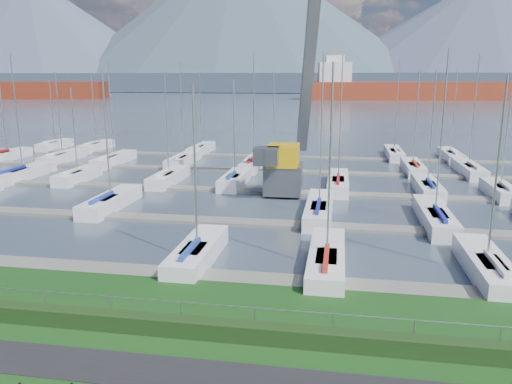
# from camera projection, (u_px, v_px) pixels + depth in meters

# --- Properties ---
(path) EXTENTS (160.00, 2.00, 0.04)m
(path) POSITION_uv_depth(u_px,v_px,m) (183.00, 374.00, 17.09)
(path) COLOR black
(path) RESTS_ON grass
(water) EXTENTS (800.00, 540.00, 0.20)m
(water) POSITION_uv_depth(u_px,v_px,m) (332.00, 96.00, 269.75)
(water) COLOR #3C4958
(hedge) EXTENTS (80.00, 0.70, 0.70)m
(hedge) POSITION_uv_depth(u_px,v_px,m) (203.00, 328.00, 19.51)
(hedge) COLOR #1C3513
(hedge) RESTS_ON grass
(fence) EXTENTS (80.00, 0.04, 0.04)m
(fence) POSITION_uv_depth(u_px,v_px,m) (205.00, 304.00, 19.71)
(fence) COLOR gray
(fence) RESTS_ON grass
(foothill) EXTENTS (900.00, 80.00, 12.00)m
(foothill) POSITION_uv_depth(u_px,v_px,m) (335.00, 82.00, 335.52)
(foothill) COLOR #3E485B
(foothill) RESTS_ON water
(mountains) EXTENTS (1190.00, 360.00, 115.00)m
(mountains) POSITION_uv_depth(u_px,v_px,m) (347.00, 29.00, 396.77)
(mountains) COLOR #485869
(mountains) RESTS_ON water
(docks) EXTENTS (90.00, 41.60, 0.25)m
(docks) POSITION_uv_depth(u_px,v_px,m) (282.00, 192.00, 45.00)
(docks) COLOR slate
(docks) RESTS_ON water
(crane) EXTENTS (5.60, 13.22, 22.35)m
(crane) POSITION_uv_depth(u_px,v_px,m) (291.00, 130.00, 43.93)
(crane) COLOR slate
(crane) RESTS_ON water
(cargo_ship_mid) EXTENTS (95.63, 28.21, 21.50)m
(cargo_ship_mid) POSITION_uv_depth(u_px,v_px,m) (398.00, 91.00, 223.60)
(cargo_ship_mid) COLOR maroon
(cargo_ship_mid) RESTS_ON water
(sailboat_fleet) EXTENTS (75.08, 49.82, 13.46)m
(sailboat_fleet) POSITION_uv_depth(u_px,v_px,m) (272.00, 126.00, 46.29)
(sailboat_fleet) COLOR silver
(sailboat_fleet) RESTS_ON water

